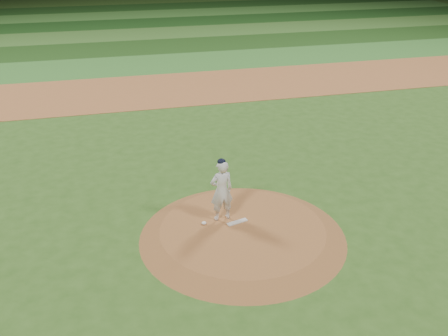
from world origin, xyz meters
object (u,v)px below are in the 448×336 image
(pitcher_on_mound, at_px, (222,190))
(pitchers_mound, at_px, (243,232))
(pitching_rubber, at_px, (237,222))
(rosin_bag, at_px, (204,223))

(pitcher_on_mound, bearing_deg, pitchers_mound, -55.60)
(pitching_rubber, distance_m, pitcher_on_mound, 0.99)
(pitchers_mound, height_order, rosin_bag, rosin_bag)
(pitchers_mound, height_order, pitching_rubber, pitching_rubber)
(rosin_bag, bearing_deg, pitcher_on_mound, 16.65)
(rosin_bag, bearing_deg, pitching_rubber, -9.12)
(pitchers_mound, bearing_deg, pitcher_on_mound, 124.40)
(pitching_rubber, height_order, pitcher_on_mound, pitcher_on_mound)
(rosin_bag, distance_m, pitcher_on_mound, 1.02)
(pitchers_mound, distance_m, pitching_rubber, 0.35)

